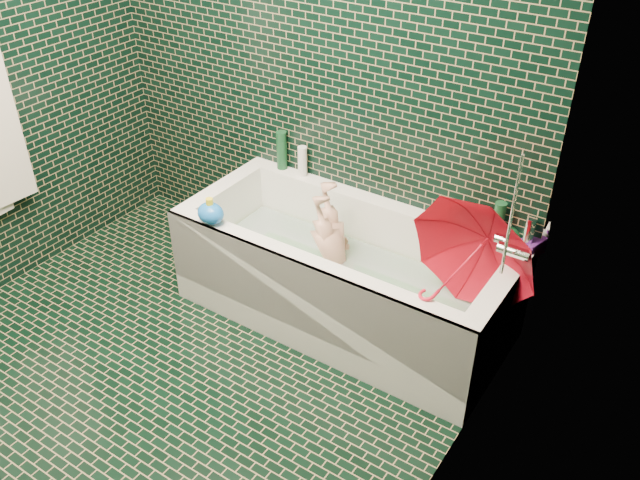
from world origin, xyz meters
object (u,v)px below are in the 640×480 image
Objects in this scene: bath_toy at (211,213)px; rubber_duck at (471,223)px; umbrella at (461,267)px; child at (335,258)px; bathtub at (343,285)px.

rubber_duck is at bearing 33.21° from bath_toy.
umbrella is 5.57× the size of rubber_duck.
child is 0.69m from bath_toy.
bathtub is at bearing -175.16° from umbrella.
bathtub is 0.15m from child.
child is at bearing -179.58° from umbrella.
child is (-0.09, 0.06, 0.10)m from bathtub.
umbrella is at bearing -61.39° from rubber_duck.
rubber_duck reaches higher than child.
child is 0.78m from umbrella.
bath_toy is (-0.50, -0.38, 0.30)m from child.
umbrella is at bearing -3.45° from bathtub.
bathtub is 0.78m from bath_toy.
bath_toy is at bearing -136.89° from rubber_duck.
bath_toy is at bearing -151.63° from bathtub.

